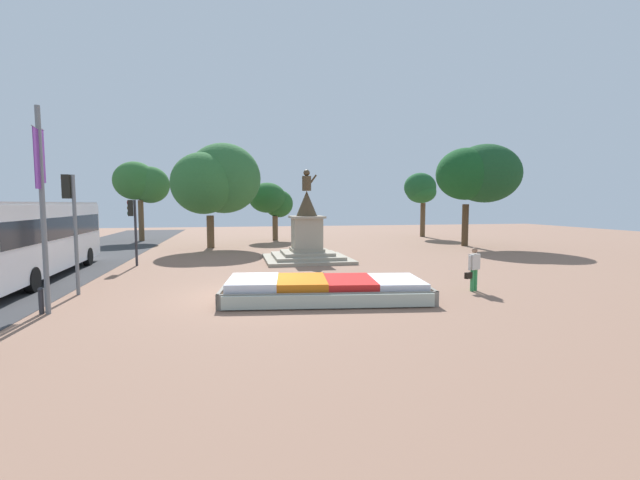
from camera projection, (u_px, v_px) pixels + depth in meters
The scene contains 14 objects.
ground_plane at pixel (250, 296), 14.48m from camera, with size 88.60×88.60×0.00m, color #8C6651.
flower_planter at pixel (324, 290), 13.93m from camera, with size 6.94×3.61×0.72m.
statue_monument at pixel (307, 241), 23.45m from camera, with size 4.58×4.58×4.96m.
traffic_light_mid_block at pixel (71, 212), 14.43m from camera, with size 0.41×0.28×4.09m.
traffic_light_far_corner at pixel (133, 220), 21.28m from camera, with size 0.42×0.31×3.30m.
banner_pole at pixel (42, 200), 11.84m from camera, with size 0.20×1.18×5.79m.
city_bus at pixel (29, 235), 17.61m from camera, with size 3.00×11.36×3.18m.
pedestrian_with_handbag at pixel (474, 267), 15.21m from camera, with size 0.70×0.38×1.57m.
kerb_bollard_mid_a at pixel (41, 300), 12.08m from camera, with size 0.14×0.14×0.77m.
park_tree_far_left at pixel (477, 174), 30.50m from camera, with size 6.05×4.66×7.34m.
park_tree_behind_statue at pixel (216, 180), 29.57m from camera, with size 6.07×5.98×7.34m.
park_tree_far_right at pixel (421, 190), 39.42m from camera, with size 3.01×2.80×5.94m.
park_tree_street_side at pixel (271, 200), 36.05m from camera, with size 3.77×3.22×4.87m.
park_tree_mid_canopy at pixel (140, 183), 35.62m from camera, with size 4.50×3.32×6.60m.
Camera 1 is at (-0.50, -14.45, 3.12)m, focal length 24.00 mm.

